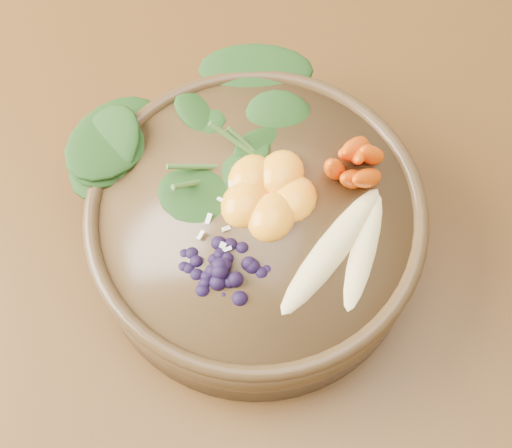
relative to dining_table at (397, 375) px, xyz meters
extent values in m
cylinder|color=#331C0C|center=(-0.72, 0.37, -0.30)|extent=(0.07, 0.07, 0.71)
cube|color=#503112|center=(0.00, 0.00, 0.07)|extent=(1.60, 0.90, 0.04)
cylinder|color=#47321A|center=(-0.16, 0.03, 0.13)|extent=(0.29, 0.29, 0.07)
ellipsoid|color=#E0CC84|center=(-0.07, 0.03, 0.18)|extent=(0.04, 0.14, 0.02)
ellipsoid|color=#E0CC84|center=(-0.09, 0.02, 0.18)|extent=(0.06, 0.14, 0.02)
camera|label=1|loc=(-0.06, -0.20, 0.66)|focal=50.00mm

